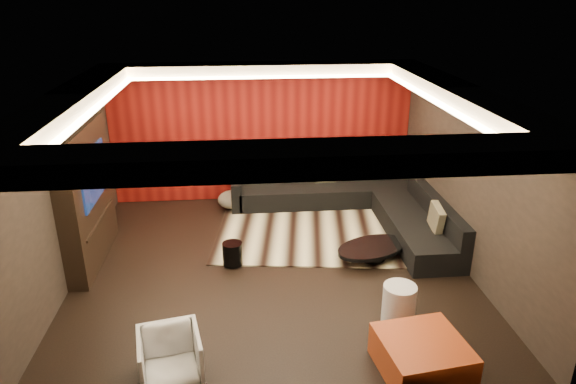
{
  "coord_description": "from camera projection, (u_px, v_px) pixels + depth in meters",
  "views": [
    {
      "loc": [
        -0.41,
        -7.03,
        4.12
      ],
      "look_at": [
        0.3,
        0.6,
        1.05
      ],
      "focal_mm": 32.0,
      "sensor_mm": 36.0,
      "label": 1
    }
  ],
  "objects": [
    {
      "name": "orange_ottoman",
      "position": [
        422.0,
        356.0,
        5.84
      ],
      "size": [
        1.05,
        1.05,
        0.41
      ],
      "primitive_type": "cube",
      "rotation": [
        0.0,
        0.0,
        0.13
      ],
      "color": "#A02B14",
      "rests_on": "floor"
    },
    {
      "name": "striped_pouf",
      "position": [
        233.0,
        199.0,
        10.2
      ],
      "size": [
        0.68,
        0.68,
        0.34
      ],
      "primitive_type": "ellipsoid",
      "rotation": [
        0.0,
        0.0,
        0.1
      ],
      "color": "#BFAF94",
      "rests_on": "rug"
    },
    {
      "name": "soffit_front",
      "position": [
        289.0,
        159.0,
        4.57
      ],
      "size": [
        6.0,
        0.6,
        0.22
      ],
      "primitive_type": "cube",
      "color": "silver",
      "rests_on": "ground"
    },
    {
      "name": "wall_back",
      "position": [
        262.0,
        132.0,
        10.32
      ],
      "size": [
        6.0,
        0.02,
        2.8
      ],
      "primitive_type": "cube",
      "color": "black",
      "rests_on": "ground"
    },
    {
      "name": "armchair",
      "position": [
        170.0,
        358.0,
        5.65
      ],
      "size": [
        0.79,
        0.8,
        0.62
      ],
      "primitive_type": "imported",
      "rotation": [
        0.0,
        0.0,
        0.2
      ],
      "color": "silver",
      "rests_on": "floor"
    },
    {
      "name": "cove_right",
      "position": [
        436.0,
        102.0,
        7.3
      ],
      "size": [
        0.08,
        4.8,
        0.04
      ],
      "primitive_type": "cube",
      "color": "#FFD899",
      "rests_on": "ground"
    },
    {
      "name": "red_feature_wall",
      "position": [
        262.0,
        133.0,
        10.29
      ],
      "size": [
        5.98,
        0.05,
        2.78
      ],
      "primitive_type": "cube",
      "color": "#6B0C0A",
      "rests_on": "ground"
    },
    {
      "name": "cove_front",
      "position": [
        286.0,
        157.0,
        4.91
      ],
      "size": [
        4.8,
        0.08,
        0.04
      ],
      "primitive_type": "cube",
      "color": "#FFD899",
      "rests_on": "ground"
    },
    {
      "name": "sectional_sofa",
      "position": [
        356.0,
        203.0,
        9.84
      ],
      "size": [
        3.65,
        3.5,
        0.75
      ],
      "color": "black",
      "rests_on": "floor"
    },
    {
      "name": "floor",
      "position": [
        273.0,
        269.0,
        8.06
      ],
      "size": [
        6.0,
        6.0,
        0.02
      ],
      "primitive_type": "cube",
      "color": "black",
      "rests_on": "ground"
    },
    {
      "name": "soffit_right",
      "position": [
        460.0,
        95.0,
        7.29
      ],
      "size": [
        0.6,
        4.8,
        0.22
      ],
      "primitive_type": "cube",
      "color": "silver",
      "rests_on": "ground"
    },
    {
      "name": "rug",
      "position": [
        328.0,
        226.0,
        9.47
      ],
      "size": [
        4.35,
        3.49,
        0.02
      ],
      "primitive_type": "cube",
      "rotation": [
        0.0,
        0.0,
        -0.13
      ],
      "color": "beige",
      "rests_on": "floor"
    },
    {
      "name": "throw_pillows",
      "position": [
        335.0,
        186.0,
        9.7
      ],
      "size": [
        3.0,
        2.77,
        0.5
      ],
      "color": "#BEB68B",
      "rests_on": "sectional_sofa"
    },
    {
      "name": "tv_surround",
      "position": [
        86.0,
        196.0,
        7.96
      ],
      "size": [
        0.3,
        2.0,
        2.2
      ],
      "primitive_type": "cube",
      "color": "black",
      "rests_on": "ground"
    },
    {
      "name": "soffit_back",
      "position": [
        262.0,
        69.0,
        9.56
      ],
      "size": [
        6.0,
        0.6,
        0.22
      ],
      "primitive_type": "cube",
      "color": "silver",
      "rests_on": "ground"
    },
    {
      "name": "tv_screen",
      "position": [
        94.0,
        175.0,
        7.84
      ],
      "size": [
        0.04,
        1.3,
        0.8
      ],
      "primitive_type": "cube",
      "color": "black",
      "rests_on": "ground"
    },
    {
      "name": "soffit_left",
      "position": [
        68.0,
        102.0,
        6.83
      ],
      "size": [
        0.6,
        4.8,
        0.22
      ],
      "primitive_type": "cube",
      "color": "silver",
      "rests_on": "ground"
    },
    {
      "name": "coffee_table",
      "position": [
        372.0,
        252.0,
        8.32
      ],
      "size": [
        1.63,
        1.63,
        0.21
      ],
      "primitive_type": "cylinder",
      "rotation": [
        0.0,
        0.0,
        0.41
      ],
      "color": "black",
      "rests_on": "rug"
    },
    {
      "name": "wall_left",
      "position": [
        60.0,
        193.0,
        7.28
      ],
      "size": [
        0.02,
        6.0,
        2.8
      ],
      "primitive_type": "cube",
      "color": "black",
      "rests_on": "ground"
    },
    {
      "name": "tv_shelf",
      "position": [
        100.0,
        219.0,
        8.12
      ],
      "size": [
        0.04,
        1.6,
        0.04
      ],
      "primitive_type": "cube",
      "color": "black",
      "rests_on": "ground"
    },
    {
      "name": "cove_left",
      "position": [
        95.0,
        108.0,
        6.89
      ],
      "size": [
        0.08,
        4.8,
        0.04
      ],
      "primitive_type": "cube",
      "color": "#FFD899",
      "rests_on": "ground"
    },
    {
      "name": "drum_stool",
      "position": [
        233.0,
        254.0,
        8.09
      ],
      "size": [
        0.32,
        0.32,
        0.37
      ],
      "primitive_type": "cylinder",
      "rotation": [
        0.0,
        0.0,
        -0.02
      ],
      "color": "black",
      "rests_on": "rug"
    },
    {
      "name": "white_side_table",
      "position": [
        399.0,
        304.0,
        6.69
      ],
      "size": [
        0.56,
        0.56,
        0.54
      ],
      "primitive_type": "cylinder",
      "rotation": [
        0.0,
        0.0,
        -0.37
      ],
      "color": "silver",
      "rests_on": "floor"
    },
    {
      "name": "ceiling",
      "position": [
        270.0,
        90.0,
        7.02
      ],
      "size": [
        6.0,
        6.0,
        0.02
      ],
      "primitive_type": "cube",
      "color": "silver",
      "rests_on": "ground"
    },
    {
      "name": "wall_right",
      "position": [
        469.0,
        179.0,
        7.8
      ],
      "size": [
        0.02,
        6.0,
        2.8
      ],
      "primitive_type": "cube",
      "color": "black",
      "rests_on": "ground"
    },
    {
      "name": "cove_back",
      "position": [
        262.0,
        77.0,
        9.28
      ],
      "size": [
        4.8,
        0.08,
        0.04
      ],
      "primitive_type": "cube",
      "color": "#FFD899",
      "rests_on": "ground"
    }
  ]
}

